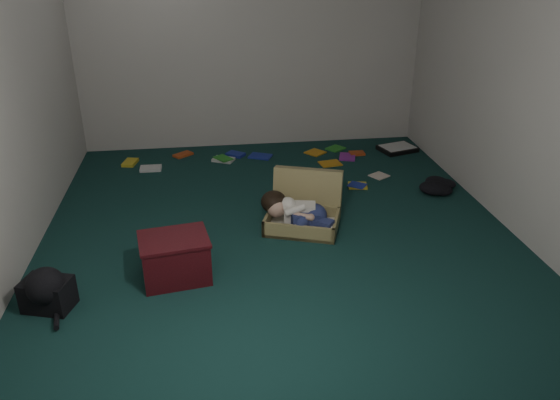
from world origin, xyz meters
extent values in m
plane|color=#123330|center=(0.00, 0.00, 0.00)|extent=(4.50, 4.50, 0.00)
plane|color=silver|center=(0.00, 2.25, 1.30)|extent=(4.50, 0.00, 4.50)
plane|color=silver|center=(0.00, -2.25, 1.30)|extent=(4.50, 0.00, 4.50)
plane|color=silver|center=(-2.00, 0.00, 1.30)|extent=(0.00, 4.50, 4.50)
plane|color=silver|center=(2.00, 0.00, 1.30)|extent=(0.00, 4.50, 4.50)
cube|color=#9E9057|center=(0.21, -0.03, 0.07)|extent=(0.73, 0.62, 0.14)
cube|color=silver|center=(0.21, -0.03, 0.04)|extent=(0.66, 0.56, 0.02)
cube|color=#9E9057|center=(0.31, 0.24, 0.22)|extent=(0.65, 0.39, 0.45)
cube|color=white|center=(0.19, -0.04, 0.15)|extent=(0.29, 0.20, 0.19)
sphere|color=tan|center=(-0.01, 0.00, 0.21)|extent=(0.17, 0.17, 0.17)
ellipsoid|color=black|center=(-0.03, 0.06, 0.24)|extent=(0.22, 0.23, 0.19)
ellipsoid|color=navy|center=(0.32, -0.08, 0.15)|extent=(0.20, 0.23, 0.19)
cube|color=navy|center=(0.22, -0.14, 0.14)|extent=(0.23, 0.12, 0.12)
cube|color=navy|center=(0.34, -0.20, 0.12)|extent=(0.23, 0.21, 0.10)
sphere|color=white|center=(0.43, -0.20, 0.10)|extent=(0.10, 0.10, 0.10)
sphere|color=white|center=(0.41, -0.26, 0.10)|extent=(0.09, 0.09, 0.09)
cylinder|color=tan|center=(0.19, -0.16, 0.19)|extent=(0.17, 0.10, 0.06)
cube|color=#400D12|center=(-0.85, -0.66, 0.16)|extent=(0.53, 0.44, 0.32)
cube|color=#400D12|center=(-0.85, -0.66, 0.33)|extent=(0.55, 0.46, 0.02)
cube|color=black|center=(1.70, 1.76, 0.03)|extent=(0.49, 0.42, 0.05)
cube|color=white|center=(1.70, 1.76, 0.05)|extent=(0.43, 0.37, 0.01)
cube|color=yellow|center=(-1.44, 1.77, 0.01)|extent=(0.20, 0.15, 0.02)
cube|color=#BC4519|center=(-0.86, 1.95, 0.01)|extent=(0.25, 0.24, 0.02)
cube|color=silver|center=(-0.39, 1.72, 0.01)|extent=(0.20, 0.23, 0.02)
cube|color=navy|center=(0.04, 1.78, 0.01)|extent=(0.21, 0.24, 0.02)
cube|color=orange|center=(0.70, 1.82, 0.01)|extent=(0.25, 0.23, 0.02)
cube|color=#2A9027|center=(0.97, 1.92, 0.01)|extent=(0.21, 0.17, 0.02)
cube|color=purple|center=(1.04, 1.62, 0.01)|extent=(0.25, 0.25, 0.02)
cube|color=beige|center=(1.24, 1.02, 0.01)|extent=(0.19, 0.22, 0.02)
cube|color=yellow|center=(0.94, 0.79, 0.01)|extent=(0.22, 0.25, 0.02)
cube|color=#BC4519|center=(1.18, 1.71, 0.01)|extent=(0.25, 0.22, 0.02)
cube|color=silver|center=(-1.20, 1.55, 0.01)|extent=(0.22, 0.18, 0.02)
cube|color=navy|center=(-0.24, 1.87, 0.01)|extent=(0.25, 0.25, 0.02)
cube|color=orange|center=(0.80, 1.45, 0.01)|extent=(0.17, 0.21, 0.02)
camera|label=1|loc=(-0.57, -4.17, 2.27)|focal=35.00mm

